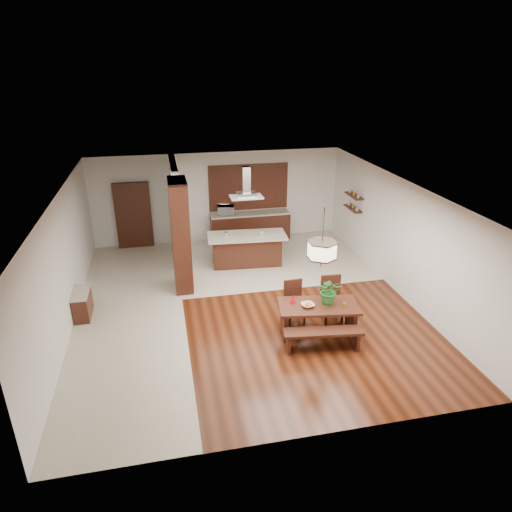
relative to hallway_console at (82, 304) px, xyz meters
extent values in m
plane|color=#38160A|center=(3.81, -0.20, -0.32)|extent=(9.00, 9.00, 0.00)
cube|color=white|center=(3.81, -0.20, 2.58)|extent=(8.00, 9.00, 0.04)
cube|color=silver|center=(3.81, 4.30, 1.14)|extent=(8.00, 0.04, 2.90)
cube|color=silver|center=(3.81, -4.70, 1.14)|extent=(8.00, 0.04, 2.90)
cube|color=silver|center=(-0.19, -0.20, 1.14)|extent=(0.04, 9.00, 2.90)
cube|color=silver|center=(7.81, -0.20, 1.14)|extent=(0.04, 9.00, 2.90)
cube|color=beige|center=(1.06, -0.20, -0.31)|extent=(2.50, 9.00, 0.01)
cube|color=beige|center=(5.06, 2.30, -0.31)|extent=(5.50, 4.00, 0.01)
cube|color=#371F0D|center=(3.81, -0.20, 2.57)|extent=(8.00, 9.00, 0.02)
cube|color=black|center=(2.41, 1.00, 1.14)|extent=(0.45, 1.00, 2.90)
cube|color=silver|center=(2.41, 3.10, 1.14)|extent=(0.18, 2.40, 2.90)
cube|color=black|center=(0.00, 0.00, 0.00)|extent=(0.37, 0.88, 0.63)
cube|color=black|center=(1.11, 4.20, 0.74)|extent=(1.10, 0.20, 2.10)
cube|color=black|center=(4.81, 4.00, 0.13)|extent=(2.60, 0.60, 0.90)
cube|color=#BDB6A5|center=(4.81, 4.00, 0.61)|extent=(2.60, 0.62, 0.05)
cube|color=#A37430|center=(4.81, 4.26, 1.44)|extent=(2.60, 0.08, 1.50)
cube|color=black|center=(7.68, 2.40, 1.08)|extent=(0.26, 0.90, 0.04)
cube|color=black|center=(7.68, 2.40, 1.49)|extent=(0.26, 0.90, 0.04)
cube|color=black|center=(5.13, -1.86, 0.37)|extent=(1.82, 1.11, 0.06)
cube|color=black|center=(4.40, -1.75, 0.01)|extent=(0.18, 0.69, 0.66)
cube|color=black|center=(5.86, -1.97, 0.01)|extent=(0.18, 0.69, 0.66)
imported|color=#246D24|center=(5.38, -1.81, 0.69)|extent=(0.66, 0.62, 0.58)
imported|color=beige|center=(4.88, -1.88, 0.43)|extent=(0.32, 0.32, 0.07)
cone|color=#B00C13|center=(4.61, -1.66, 0.50)|extent=(0.17, 0.17, 0.21)
cylinder|color=gold|center=(5.63, -2.07, 0.45)|extent=(0.08, 0.08, 0.11)
cube|color=black|center=(4.32, 2.10, 0.13)|extent=(2.01, 0.88, 0.88)
cube|color=#BDB6A5|center=(4.32, 2.05, 0.59)|extent=(2.32, 1.14, 0.05)
imported|color=silver|center=(4.74, 1.97, 0.66)|extent=(0.14, 0.14, 0.09)
imported|color=#B8BAC0|center=(4.01, 3.98, 0.78)|extent=(0.58, 0.43, 0.30)
camera|label=1|loc=(2.01, -9.97, 5.26)|focal=32.00mm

